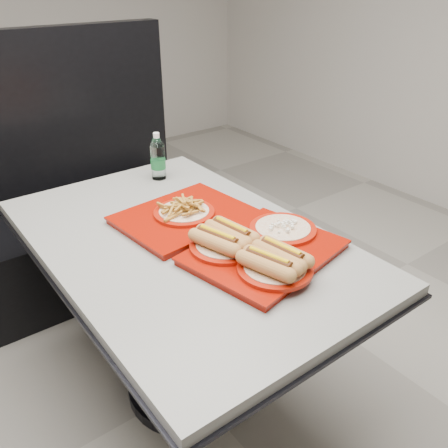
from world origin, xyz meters
TOP-DOWN VIEW (x-y plane):
  - ground at (0.00, 0.00)m, footprint 6.00×6.00m
  - diner_table at (0.00, 0.00)m, footprint 0.92×1.42m
  - booth_bench at (0.00, 1.09)m, footprint 1.30×0.57m
  - tray_near at (0.13, -0.27)m, footprint 0.55×0.47m
  - tray_far at (0.08, 0.11)m, footprint 0.51×0.42m
  - water_bottle at (0.21, 0.52)m, footprint 0.07×0.07m

SIDE VIEW (x-z plane):
  - ground at x=0.00m, z-range 0.00..0.00m
  - booth_bench at x=0.00m, z-range -0.27..1.08m
  - diner_table at x=0.00m, z-range 0.21..0.96m
  - tray_far at x=0.08m, z-range 0.73..0.82m
  - tray_near at x=0.13m, z-range 0.74..0.84m
  - water_bottle at x=0.21m, z-range 0.74..0.95m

